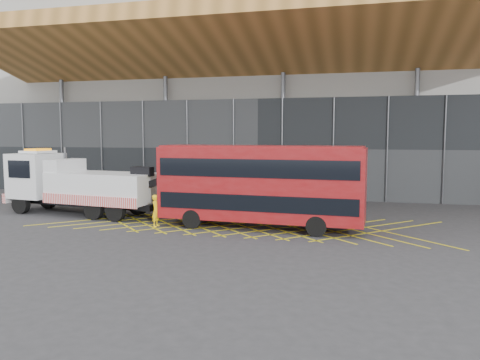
# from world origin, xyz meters

# --- Properties ---
(ground_plane) EXTENTS (120.00, 120.00, 0.00)m
(ground_plane) POSITION_xyz_m (0.00, 0.00, 0.00)
(ground_plane) COLOR #2C2C2F
(road_markings) EXTENTS (23.16, 7.16, 0.01)m
(road_markings) POSITION_xyz_m (3.20, 0.00, 0.01)
(road_markings) COLOR gold
(road_markings) RESTS_ON ground_plane
(construction_building) EXTENTS (55.00, 23.97, 18.00)m
(construction_building) POSITION_xyz_m (1.92, 18.40, 8.98)
(construction_building) COLOR #989792
(construction_building) RESTS_ON ground_plane
(recovery_truck) EXTENTS (12.33, 4.29, 4.27)m
(recovery_truck) POSITION_xyz_m (-7.64, 0.70, 1.97)
(recovery_truck) COLOR black
(recovery_truck) RESTS_ON ground_plane
(bus_towed) EXTENTS (11.28, 3.20, 4.54)m
(bus_towed) POSITION_xyz_m (4.73, -0.95, 2.52)
(bus_towed) COLOR maroon
(bus_towed) RESTS_ON ground_plane
(worker) EXTENTS (0.44, 0.66, 1.79)m
(worker) POSITION_xyz_m (-0.99, -1.83, 0.90)
(worker) COLOR yellow
(worker) RESTS_ON ground_plane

